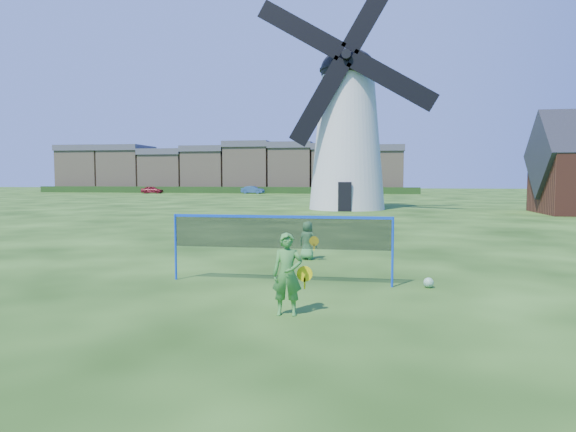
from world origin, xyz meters
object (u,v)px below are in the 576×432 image
at_px(player_girl, 287,274).
at_px(car_left, 152,190).
at_px(play_ball, 429,283).
at_px(windmill, 347,130).
at_px(player_boy, 308,240).
at_px(car_right, 253,190).
at_px(badminton_net, 280,233).

relative_size(player_girl, car_left, 0.43).
relative_size(player_girl, play_ball, 6.55).
bearing_deg(play_ball, windmill, 96.66).
xyz_separation_m(player_boy, car_right, (-16.33, 60.69, 0.02)).
distance_m(player_girl, play_ball, 3.84).
distance_m(play_ball, car_right, 66.95).
bearing_deg(windmill, car_right, 114.04).
distance_m(play_ball, car_left, 71.28).
bearing_deg(car_left, car_right, -85.20).
height_order(play_ball, car_right, car_right).
bearing_deg(badminton_net, play_ball, 1.32).
xyz_separation_m(player_girl, car_right, (-16.77, 66.75, -0.14)).
bearing_deg(badminton_net, player_boy, 87.04).
bearing_deg(player_boy, windmill, -67.42).
xyz_separation_m(player_girl, car_left, (-32.25, 64.83, -0.15)).
relative_size(badminton_net, player_boy, 4.50).
bearing_deg(car_right, car_left, 104.68).
bearing_deg(windmill, player_boy, -89.68).
height_order(car_left, car_right, car_right).
height_order(windmill, player_boy, windmill).
bearing_deg(car_left, windmill, -139.62).
relative_size(windmill, play_ball, 79.89).
bearing_deg(play_ball, player_girl, -134.80).
bearing_deg(car_left, play_ball, -152.94).
height_order(badminton_net, car_right, badminton_net).
distance_m(windmill, car_right, 40.13).
bearing_deg(windmill, car_left, 132.65).
distance_m(player_boy, play_ball, 4.61).
height_order(player_girl, player_boy, player_girl).
xyz_separation_m(play_ball, car_left, (-34.91, 62.14, 0.46)).
relative_size(play_ball, car_right, 0.06).
bearing_deg(car_left, badminton_net, -155.32).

